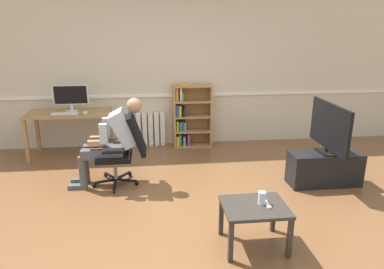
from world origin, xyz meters
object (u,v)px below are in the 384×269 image
radiator (142,129)px  keyboard (65,114)px  person_seated (112,140)px  tv_stand (324,168)px  imac_monitor (71,96)px  computer_mouse (85,112)px  tv_screen (329,127)px  spare_remote (267,204)px  bookshelf (189,117)px  coffee_table (254,212)px  office_chair (125,148)px  drinking_glass (262,198)px  computer_desk (69,118)px

radiator → keyboard: bearing=-156.0°
person_seated → tv_stand: bearing=83.2°
imac_monitor → radiator: 1.36m
computer_mouse → tv_screen: 3.71m
person_seated → tv_stand: size_ratio=1.24×
tv_screen → spare_remote: tv_screen is taller
bookshelf → coffee_table: bookshelf is taller
office_chair → tv_stand: (2.72, -0.33, -0.30)m
keyboard → person_seated: size_ratio=0.34×
coffee_table → drinking_glass: drinking_glass is taller
keyboard → coffee_table: keyboard is taller
computer_mouse → office_chair: 1.34m
radiator → drinking_glass: bearing=-68.9°
drinking_glass → computer_mouse: bearing=128.0°
tv_stand → radiator: bearing=142.3°
drinking_glass → tv_screen: bearing=43.9°
computer_desk → radiator: size_ratio=1.58×
tv_stand → coffee_table: bearing=-137.1°
computer_desk → tv_stand: computer_desk is taller
bookshelf → tv_stand: size_ratio=1.18×
imac_monitor → office_chair: imac_monitor is taller
spare_remote → imac_monitor: bearing=128.2°
drinking_glass → spare_remote: (0.04, -0.03, -0.05)m
bookshelf → spare_remote: bookshelf is taller
bookshelf → person_seated: bearing=-128.3°
bookshelf → person_seated: size_ratio=0.95×
computer_mouse → tv_stand: (3.41, -1.45, -0.54)m
computer_mouse → radiator: 1.11m
computer_desk → tv_screen: tv_screen is taller
person_seated → tv_stand: (2.88, -0.33, -0.42)m
radiator → tv_screen: 3.25m
computer_desk → office_chair: office_chair is taller
computer_mouse → coffee_table: bearing=-53.2°
drinking_glass → office_chair: bearing=131.9°
person_seated → imac_monitor: bearing=-149.6°
bookshelf → spare_remote: bearing=-82.4°
tv_screen → drinking_glass: size_ratio=8.21×
office_chair → person_seated: 0.20m
imac_monitor → keyboard: bearing=-107.4°
computer_desk → spare_remote: bearing=-49.4°
tv_stand → coffee_table: size_ratio=1.57×
coffee_table → drinking_glass: size_ratio=4.94×
imac_monitor → office_chair: bearing=-54.4°
coffee_table → drinking_glass: (0.07, 0.02, 0.13)m
office_chair → person_seated: person_seated is taller
computer_mouse → bookshelf: bookshelf is taller
drinking_glass → imac_monitor: bearing=129.2°
imac_monitor → computer_desk: bearing=-118.9°
computer_mouse → bookshelf: size_ratio=0.09×
bookshelf → office_chair: size_ratio=1.16×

